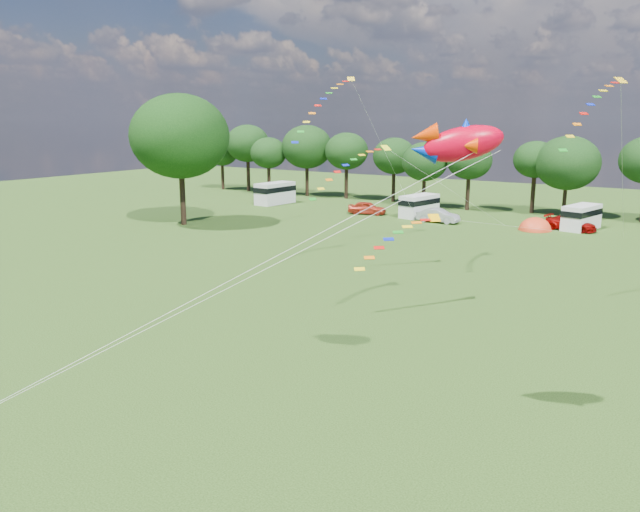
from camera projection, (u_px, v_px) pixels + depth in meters
The scene contains 15 objects.
ground_plane at pixel (215, 385), 25.85m from camera, with size 180.00×180.00×0.00m, color black.
tree_line at pixel (602, 161), 66.57m from camera, with size 102.98×10.98×10.27m.
big_tree at pixel (180, 136), 62.81m from camera, with size 10.00×10.00×13.28m.
car_a at pixel (367, 208), 71.53m from camera, with size 1.75×4.44×1.48m, color #B9301B.
car_b at pixel (438, 216), 65.87m from camera, with size 1.56×4.19×1.48m, color #9B9DA2.
car_c at pixel (571, 223), 61.24m from camera, with size 1.99×4.73×1.42m, color #920806.
campervan_a at pixel (275, 192), 80.14m from camera, with size 2.83×5.76×2.74m.
campervan_b at pixel (419, 205), 69.59m from camera, with size 3.06×5.34×2.46m.
campervan_c at pixel (582, 216), 61.74m from camera, with size 3.12×5.29×2.43m.
tent_orange at pixel (535, 230), 61.56m from camera, with size 3.21×3.52×2.51m.
fish_kite at pixel (456, 143), 20.89m from camera, with size 3.30×2.19×1.75m.
streamer_kite_a at pixel (328, 100), 55.11m from camera, with size 3.43×5.64×5.79m.
streamer_kite_b at pixel (356, 164), 44.50m from camera, with size 4.19×4.74×3.82m.
streamer_kite_c at pixel (405, 233), 35.64m from camera, with size 3.24×5.03×2.83m.
streamer_kite_d at pixel (598, 102), 36.59m from camera, with size 2.67×5.17×4.31m.
Camera 1 is at (16.85, -17.75, 10.82)m, focal length 35.00 mm.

